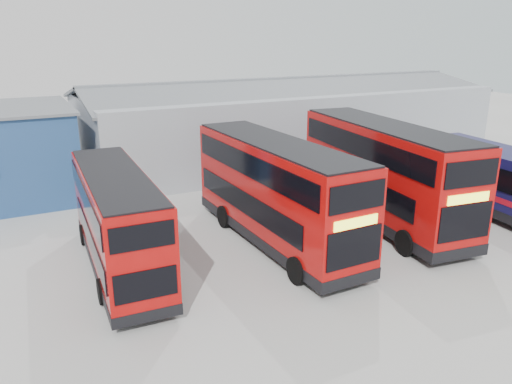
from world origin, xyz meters
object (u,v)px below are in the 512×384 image
double_decker_left (118,223)px  double_decker_right (382,174)px  maintenance_shed (287,121)px  double_decker_centre (276,193)px

double_decker_left → double_decker_right: (12.77, -0.31, 0.44)m
double_decker_right → double_decker_left: bearing=-174.5°
maintenance_shed → double_decker_right: maintenance_shed is taller
double_decker_centre → double_decker_right: size_ratio=0.94×
maintenance_shed → double_decker_right: (-3.22, -14.72, -0.18)m
double_decker_centre → double_decker_right: bearing=-0.5°
maintenance_shed → double_decker_centre: 17.42m
double_decker_left → double_decker_centre: bearing=179.5°
maintenance_shed → double_decker_right: bearing=-102.3°
double_decker_left → double_decker_centre: double_decker_centre is taller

